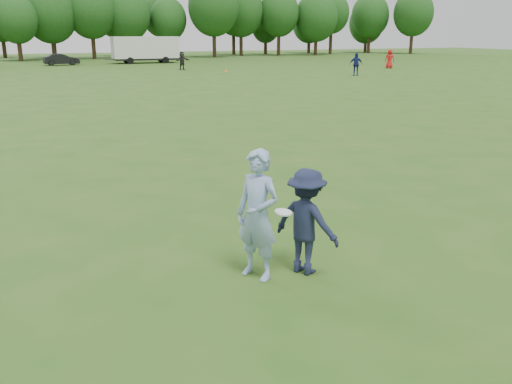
{
  "coord_description": "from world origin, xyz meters",
  "views": [
    {
      "loc": [
        -3.37,
        -7.74,
        3.72
      ],
      "look_at": [
        0.27,
        0.35,
        1.1
      ],
      "focal_mm": 38.0,
      "sensor_mm": 36.0,
      "label": 1
    }
  ],
  "objects_px": {
    "thrower": "(258,215)",
    "field_cone": "(226,70)",
    "defender": "(306,222)",
    "player_far_b": "(356,64)",
    "player_far_c": "(390,59)",
    "player_far_d": "(182,61)",
    "cargo_trailer": "(145,48)",
    "car_f": "(61,59)"
  },
  "relations": [
    {
      "from": "thrower",
      "to": "cargo_trailer",
      "type": "height_order",
      "value": "cargo_trailer"
    },
    {
      "from": "player_far_d",
      "to": "cargo_trailer",
      "type": "bearing_deg",
      "value": 70.75
    },
    {
      "from": "car_f",
      "to": "cargo_trailer",
      "type": "distance_m",
      "value": 10.1
    },
    {
      "from": "player_far_b",
      "to": "field_cone",
      "type": "height_order",
      "value": "player_far_b"
    },
    {
      "from": "thrower",
      "to": "player_far_b",
      "type": "xyz_separation_m",
      "value": [
        24.97,
        34.06,
        -0.04
      ]
    },
    {
      "from": "thrower",
      "to": "defender",
      "type": "height_order",
      "value": "thrower"
    },
    {
      "from": "player_far_b",
      "to": "cargo_trailer",
      "type": "relative_size",
      "value": 0.22
    },
    {
      "from": "thrower",
      "to": "field_cone",
      "type": "xyz_separation_m",
      "value": [
        16.22,
        43.39,
        -0.88
      ]
    },
    {
      "from": "defender",
      "to": "cargo_trailer",
      "type": "relative_size",
      "value": 0.19
    },
    {
      "from": "field_cone",
      "to": "cargo_trailer",
      "type": "height_order",
      "value": "cargo_trailer"
    },
    {
      "from": "thrower",
      "to": "field_cone",
      "type": "height_order",
      "value": "thrower"
    },
    {
      "from": "defender",
      "to": "player_far_d",
      "type": "relative_size",
      "value": 0.93
    },
    {
      "from": "thrower",
      "to": "defender",
      "type": "relative_size",
      "value": 1.2
    },
    {
      "from": "defender",
      "to": "player_far_d",
      "type": "xyz_separation_m",
      "value": [
        12.3,
        47.75,
        0.07
      ]
    },
    {
      "from": "thrower",
      "to": "defender",
      "type": "bearing_deg",
      "value": 50.16
    },
    {
      "from": "thrower",
      "to": "player_far_c",
      "type": "distance_m",
      "value": 53.06
    },
    {
      "from": "defender",
      "to": "cargo_trailer",
      "type": "height_order",
      "value": "cargo_trailer"
    },
    {
      "from": "player_far_b",
      "to": "car_f",
      "type": "distance_m",
      "value": 35.19
    },
    {
      "from": "cargo_trailer",
      "to": "car_f",
      "type": "bearing_deg",
      "value": -177.3
    },
    {
      "from": "player_far_d",
      "to": "field_cone",
      "type": "height_order",
      "value": "player_far_d"
    },
    {
      "from": "thrower",
      "to": "player_far_d",
      "type": "height_order",
      "value": "thrower"
    },
    {
      "from": "player_far_b",
      "to": "player_far_d",
      "type": "bearing_deg",
      "value": 166.61
    },
    {
      "from": "player_far_b",
      "to": "field_cone",
      "type": "xyz_separation_m",
      "value": [
        -8.75,
        9.33,
        -0.84
      ]
    },
    {
      "from": "player_far_b",
      "to": "field_cone",
      "type": "relative_size",
      "value": 6.57
    },
    {
      "from": "defender",
      "to": "cargo_trailer",
      "type": "xyz_separation_m",
      "value": [
        11.84,
        61.84,
        0.92
      ]
    },
    {
      "from": "car_f",
      "to": "thrower",
      "type": "bearing_deg",
      "value": 172.7
    },
    {
      "from": "thrower",
      "to": "defender",
      "type": "distance_m",
      "value": 0.81
    },
    {
      "from": "defender",
      "to": "field_cone",
      "type": "bearing_deg",
      "value": -49.49
    },
    {
      "from": "thrower",
      "to": "player_far_c",
      "type": "xyz_separation_m",
      "value": [
        33.85,
        40.86,
        -0.04
      ]
    },
    {
      "from": "car_f",
      "to": "field_cone",
      "type": "xyz_separation_m",
      "value": [
        13.63,
        -17.83,
        -0.51
      ]
    },
    {
      "from": "defender",
      "to": "player_far_b",
      "type": "height_order",
      "value": "player_far_b"
    },
    {
      "from": "player_far_b",
      "to": "car_f",
      "type": "relative_size",
      "value": 0.49
    },
    {
      "from": "car_f",
      "to": "field_cone",
      "type": "height_order",
      "value": "car_f"
    },
    {
      "from": "player_far_c",
      "to": "player_far_b",
      "type": "bearing_deg",
      "value": 78.27
    },
    {
      "from": "player_far_c",
      "to": "player_far_d",
      "type": "distance_m",
      "value": 21.85
    },
    {
      "from": "field_cone",
      "to": "player_far_d",
      "type": "bearing_deg",
      "value": 126.77
    },
    {
      "from": "thrower",
      "to": "player_far_c",
      "type": "relative_size",
      "value": 1.04
    },
    {
      "from": "car_f",
      "to": "cargo_trailer",
      "type": "bearing_deg",
      "value": -92.18
    },
    {
      "from": "player_far_b",
      "to": "cargo_trailer",
      "type": "xyz_separation_m",
      "value": [
        -12.36,
        27.63,
        0.79
      ]
    },
    {
      "from": "defender",
      "to": "car_f",
      "type": "distance_m",
      "value": 61.4
    },
    {
      "from": "cargo_trailer",
      "to": "player_far_d",
      "type": "bearing_deg",
      "value": -88.12
    },
    {
      "from": "player_far_c",
      "to": "player_far_d",
      "type": "xyz_separation_m",
      "value": [
        -20.78,
        6.74,
        -0.06
      ]
    }
  ]
}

